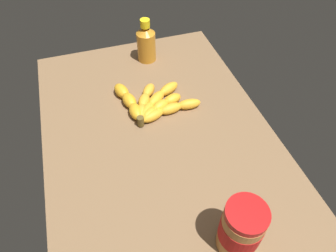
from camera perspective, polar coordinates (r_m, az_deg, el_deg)
The scene contains 4 objects.
ground_plane at distance 85.84cm, azimuth -1.33°, elevation -3.56°, with size 96.34×62.38×4.76cm, color brown.
banana_bunch at distance 91.46cm, azimuth -3.15°, elevation 4.27°, with size 18.92×24.41×3.68cm.
peanut_butter_jar at distance 64.83cm, azimuth 13.45°, elevation -18.09°, with size 8.56×8.56×14.02cm.
honey_bottle at distance 107.58cm, azimuth -4.09°, elevation 15.23°, with size 6.36×6.36×15.08cm.
Camera 1 is at (-51.15, 14.13, 65.09)cm, focal length 32.70 mm.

